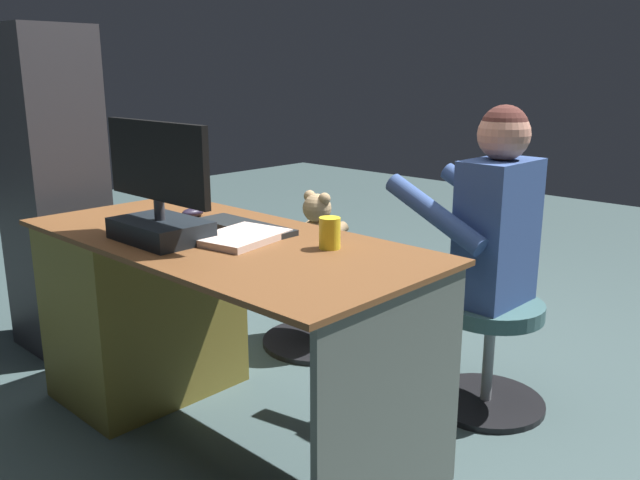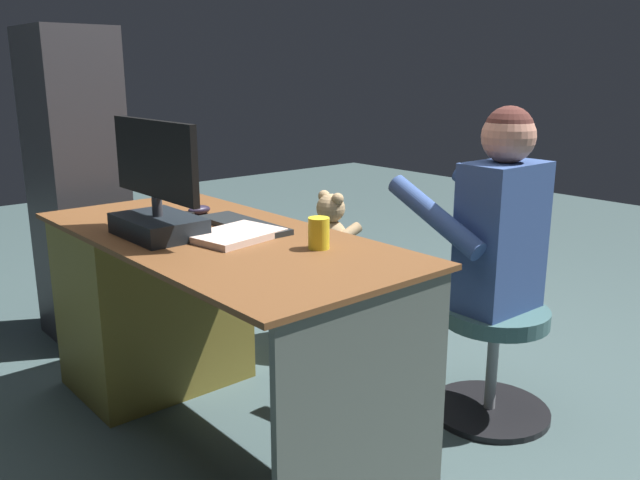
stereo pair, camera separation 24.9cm
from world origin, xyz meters
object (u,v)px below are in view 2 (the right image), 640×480
Objects in this scene: computer_mouse at (199,210)px; tv_remote at (178,217)px; desk at (165,299)px; monitor at (157,198)px; office_chair_teddy at (330,297)px; visitor_chair at (493,351)px; cup at (319,233)px; person at (483,238)px; teddy_bear at (333,229)px; keyboard at (244,225)px.

tv_remote is (-0.03, 0.11, -0.01)m from computer_mouse.
monitor is at bearing 152.63° from desk.
office_chair_teddy is 0.93m from visitor_chair.
person is (-0.15, -0.70, -0.10)m from cup.
tv_remote is 0.13× the size of person.
tv_remote is (-0.12, -0.02, 0.37)m from desk.
monitor reaches higher than desk.
tv_remote reaches higher than teddy_bear.
tv_remote is 1.33m from visitor_chair.
monitor is 0.33m from keyboard.
tv_remote is at bearing -172.12° from desk.
person reaches higher than office_chair_teddy.
computer_mouse is 0.88m from office_chair_teddy.
computer_mouse is at bearing 88.99° from teddy_bear.
computer_mouse is at bearing -52.89° from monitor.
person is at bearing -179.43° from teddy_bear.
computer_mouse is 0.12m from tv_remote.
cup reaches higher than visitor_chair.
keyboard is 0.31m from computer_mouse.
keyboard is 0.35× the size of person.
visitor_chair is at bearing -131.29° from keyboard.
monitor is 1.21m from person.
person reaches higher than tv_remote.
teddy_bear is at bearing -108.81° from tv_remote.
person reaches higher than keyboard.
office_chair_teddy and visitor_chair have the same top height.
computer_mouse is (0.31, 0.01, 0.01)m from keyboard.
cup is at bearing 72.14° from visitor_chair.
office_chair_teddy is (0.70, -0.67, -0.56)m from cup.
office_chair_teddy is at bearing -97.13° from desk.
visitor_chair is 0.44m from person.
computer_mouse reaches higher than teddy_bear.
keyboard is 4.07× the size of cup.
computer_mouse is 1.12m from person.
office_chair_teddy is 1.15× the size of visitor_chair.
computer_mouse is 0.20× the size of visitor_chair.
monitor is at bearing 127.11° from computer_mouse.
teddy_bear reaches higher than desk.
computer_mouse is 0.18× the size of office_chair_teddy.
keyboard is at bearing -179.01° from computer_mouse.
desk is 0.92m from cup.
teddy_bear is at bearing -90.00° from office_chair_teddy.
computer_mouse is 0.08× the size of person.
person is (-0.55, -0.71, -0.06)m from keyboard.
desk is 0.41m from computer_mouse.
desk is 0.61m from monitor.
visitor_chair is at bearing -107.86° from cup.
computer_mouse reaches higher than keyboard.
desk is 4.86× the size of teddy_bear.
computer_mouse is 0.74m from teddy_bear.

